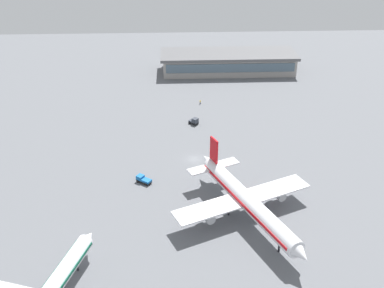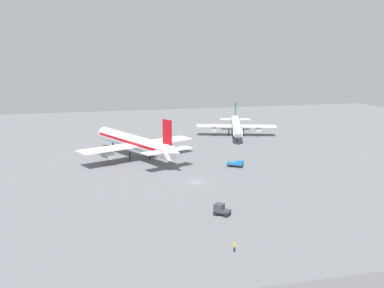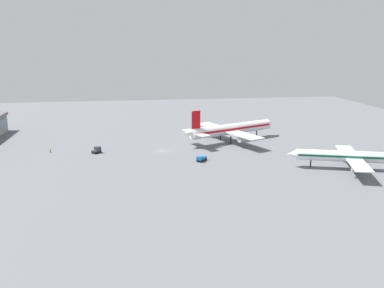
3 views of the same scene
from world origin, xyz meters
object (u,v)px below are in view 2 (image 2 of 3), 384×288
at_px(baggage_tug, 221,209).
at_px(pushback_tractor, 236,164).
at_px(airplane_taxiing, 236,125).
at_px(ground_crew_worker, 234,247).
at_px(airplane_at_gate, 135,142).

height_order(baggage_tug, pushback_tractor, baggage_tug).
xyz_separation_m(airplane_taxiing, baggage_tug, (-32.25, -81.34, -3.09)).
bearing_deg(ground_crew_worker, airplane_at_gate, 129.56).
relative_size(baggage_tug, pushback_tractor, 0.80).
bearing_deg(baggage_tug, airplane_at_gate, -38.60).
bearing_deg(airplane_at_gate, ground_crew_worker, 162.09).
bearing_deg(pushback_tractor, baggage_tug, -77.54).
height_order(airplane_at_gate, baggage_tug, airplane_at_gate).
relative_size(airplane_taxiing, baggage_tug, 10.01).
height_order(airplane_at_gate, pushback_tractor, airplane_at_gate).
distance_m(airplane_at_gate, pushback_tractor, 31.86).
relative_size(airplane_at_gate, ground_crew_worker, 26.44).
relative_size(pushback_tractor, ground_crew_worker, 2.79).
distance_m(pushback_tractor, ground_crew_worker, 56.88).
xyz_separation_m(airplane_at_gate, baggage_tug, (10.46, -53.26, -4.01)).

